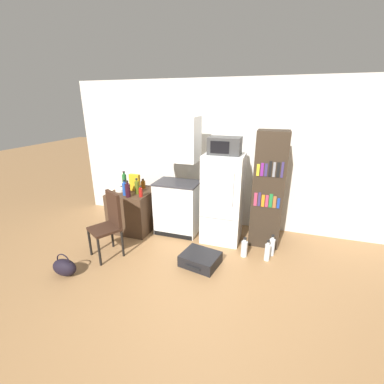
# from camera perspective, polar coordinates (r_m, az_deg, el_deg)

# --- Properties ---
(ground_plane) EXTENTS (24.00, 24.00, 0.00)m
(ground_plane) POSITION_cam_1_polar(r_m,az_deg,el_deg) (3.58, -0.01, -19.87)
(ground_plane) COLOR olive
(wall_back) EXTENTS (6.40, 0.10, 2.66)m
(wall_back) POSITION_cam_1_polar(r_m,az_deg,el_deg) (4.78, 9.79, 7.81)
(wall_back) COLOR beige
(wall_back) RESTS_ON ground_plane
(side_table) EXTENTS (0.72, 0.78, 0.74)m
(side_table) POSITION_cam_1_polar(r_m,az_deg,el_deg) (4.91, -12.73, -3.85)
(side_table) COLOR #422D1E
(side_table) RESTS_ON ground_plane
(kitchen_hutch) EXTENTS (0.76, 0.53, 2.06)m
(kitchen_hutch) POSITION_cam_1_polar(r_m,az_deg,el_deg) (4.47, -3.34, 2.25)
(kitchen_hutch) COLOR silver
(kitchen_hutch) RESTS_ON ground_plane
(refrigerator) EXTENTS (0.64, 0.59, 1.49)m
(refrigerator) POSITION_cam_1_polar(r_m,az_deg,el_deg) (4.30, 6.82, -1.46)
(refrigerator) COLOR silver
(refrigerator) RESTS_ON ground_plane
(microwave) EXTENTS (0.49, 0.35, 0.27)m
(microwave) POSITION_cam_1_polar(r_m,az_deg,el_deg) (4.08, 7.31, 10.18)
(microwave) COLOR #333333
(microwave) RESTS_ON refrigerator
(bookshelf) EXTENTS (0.48, 0.40, 1.88)m
(bookshelf) POSITION_cam_1_polar(r_m,az_deg,el_deg) (4.26, 16.54, 0.36)
(bookshelf) COLOR #2D2319
(bookshelf) RESTS_ON ground_plane
(bottle_olive_oil) EXTENTS (0.08, 0.08, 0.28)m
(bottle_olive_oil) POSITION_cam_1_polar(r_m,az_deg,el_deg) (4.58, -12.13, 1.03)
(bottle_olive_oil) COLOR #566619
(bottle_olive_oil) RESTS_ON side_table
(bottle_blue_soda) EXTENTS (0.09, 0.09, 0.27)m
(bottle_blue_soda) POSITION_cam_1_polar(r_m,az_deg,el_deg) (4.57, -14.69, 0.74)
(bottle_blue_soda) COLOR #1E47A3
(bottle_blue_soda) RESTS_ON side_table
(bottle_ketchup_red) EXTENTS (0.07, 0.07, 0.19)m
(bottle_ketchup_red) POSITION_cam_1_polar(r_m,az_deg,el_deg) (4.43, -11.34, -0.05)
(bottle_ketchup_red) COLOR #AD1914
(bottle_ketchup_red) RESTS_ON side_table
(bottle_wine_dark) EXTENTS (0.08, 0.08, 0.29)m
(bottle_wine_dark) POSITION_cam_1_polar(r_m,az_deg,el_deg) (4.45, -14.08, 0.40)
(bottle_wine_dark) COLOR black
(bottle_wine_dark) RESTS_ON side_table
(bottle_amber_beer) EXTENTS (0.08, 0.08, 0.18)m
(bottle_amber_beer) POSITION_cam_1_polar(r_m,az_deg,el_deg) (4.86, -10.80, 1.69)
(bottle_amber_beer) COLOR brown
(bottle_amber_beer) RESTS_ON side_table
(bottle_green_tall) EXTENTS (0.08, 0.08, 0.29)m
(bottle_green_tall) POSITION_cam_1_polar(r_m,az_deg,el_deg) (5.05, -14.79, 2.60)
(bottle_green_tall) COLOR #1E6028
(bottle_green_tall) RESTS_ON side_table
(bowl) EXTENTS (0.17, 0.17, 0.05)m
(bowl) POSITION_cam_1_polar(r_m,az_deg,el_deg) (4.82, -15.66, 0.48)
(bowl) COLOR silver
(bowl) RESTS_ON side_table
(cereal_box) EXTENTS (0.19, 0.07, 0.30)m
(cereal_box) POSITION_cam_1_polar(r_m,az_deg,el_deg) (4.75, -12.59, 2.08)
(cereal_box) COLOR gold
(cereal_box) RESTS_ON side_table
(chair) EXTENTS (0.55, 0.55, 1.00)m
(chair) POSITION_cam_1_polar(r_m,az_deg,el_deg) (4.10, -17.84, -5.92)
(chair) COLOR black
(chair) RESTS_ON ground_plane
(suitcase_large_flat) EXTENTS (0.60, 0.53, 0.17)m
(suitcase_large_flat) POSITION_cam_1_polar(r_m,az_deg,el_deg) (3.90, 1.87, -14.68)
(suitcase_large_flat) COLOR black
(suitcase_large_flat) RESTS_ON ground_plane
(handbag) EXTENTS (0.36, 0.20, 0.33)m
(handbag) POSITION_cam_1_polar(r_m,az_deg,el_deg) (4.07, -26.47, -14.73)
(handbag) COLOR black
(handbag) RESTS_ON ground_plane
(water_bottle_front) EXTENTS (0.08, 0.08, 0.34)m
(water_bottle_front) POSITION_cam_1_polar(r_m,az_deg,el_deg) (4.11, 16.41, -12.63)
(water_bottle_front) COLOR silver
(water_bottle_front) RESTS_ON ground_plane
(water_bottle_middle) EXTENTS (0.09, 0.09, 0.32)m
(water_bottle_middle) POSITION_cam_1_polar(r_m,az_deg,el_deg) (4.13, 11.53, -12.17)
(water_bottle_middle) COLOR silver
(water_bottle_middle) RESTS_ON ground_plane
(water_bottle_back) EXTENTS (0.09, 0.09, 0.35)m
(water_bottle_back) POSITION_cam_1_polar(r_m,az_deg,el_deg) (4.25, 17.32, -11.51)
(water_bottle_back) COLOR silver
(water_bottle_back) RESTS_ON ground_plane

